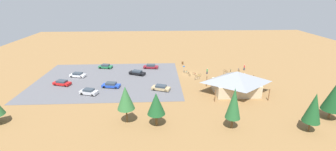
{
  "coord_description": "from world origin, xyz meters",
  "views": [
    {
      "loc": [
        10.01,
        64.73,
        23.32
      ],
      "look_at": [
        6.98,
        4.28,
        1.2
      ],
      "focal_mm": 24.75,
      "sensor_mm": 36.0,
      "label": 1
    }
  ],
  "objects_px": {
    "bicycle_yellow_back_row": "(199,75)",
    "bicycle_green_trailside": "(231,71)",
    "bicycle_purple_lone_west": "(226,75)",
    "visitor_crossing_yard": "(244,67)",
    "trash_bin": "(183,63)",
    "pine_center": "(314,108)",
    "bicycle_red_near_sign": "(195,74)",
    "car_green_back_corner": "(106,66)",
    "bicycle_silver_mid_cluster": "(226,73)",
    "car_white_aisle_side": "(78,75)",
    "bicycle_teal_yard_left": "(186,72)",
    "lot_sign": "(184,68)",
    "bicycle_orange_near_porch": "(225,71)",
    "car_red_front_row": "(62,83)",
    "visitor_by_pavilion": "(207,71)",
    "car_maroon_second_row": "(151,66)",
    "pine_midwest": "(156,104)",
    "bicycle_white_by_bin": "(197,78)",
    "car_silver_inner_stall": "(89,92)",
    "visitor_at_bikes": "(244,75)",
    "bicycle_black_edge_north": "(189,74)",
    "pine_far_east": "(126,98)",
    "bike_pavilion": "(236,81)",
    "car_black_near_entry": "(137,73)",
    "car_blue_far_end": "(111,85)",
    "car_tan_end_stall": "(161,88)",
    "pine_far_west": "(334,96)"
  },
  "relations": [
    {
      "from": "bicycle_yellow_back_row",
      "to": "bicycle_green_trailside",
      "type": "bearing_deg",
      "value": -159.68
    },
    {
      "from": "bicycle_purple_lone_west",
      "to": "visitor_crossing_yard",
      "type": "height_order",
      "value": "visitor_crossing_yard"
    },
    {
      "from": "trash_bin",
      "to": "pine_center",
      "type": "relative_size",
      "value": 0.12
    },
    {
      "from": "bicycle_red_near_sign",
      "to": "car_green_back_corner",
      "type": "height_order",
      "value": "car_green_back_corner"
    },
    {
      "from": "bicycle_silver_mid_cluster",
      "to": "car_white_aisle_side",
      "type": "bearing_deg",
      "value": 0.31
    },
    {
      "from": "bicycle_teal_yard_left",
      "to": "lot_sign",
      "type": "bearing_deg",
      "value": -56.67
    },
    {
      "from": "bicycle_orange_near_porch",
      "to": "trash_bin",
      "type": "bearing_deg",
      "value": -35.82
    },
    {
      "from": "car_red_front_row",
      "to": "visitor_by_pavilion",
      "type": "relative_size",
      "value": 2.79
    },
    {
      "from": "bicycle_red_near_sign",
      "to": "lot_sign",
      "type": "bearing_deg",
      "value": -43.68
    },
    {
      "from": "car_maroon_second_row",
      "to": "car_red_front_row",
      "type": "xyz_separation_m",
      "value": [
        23.04,
        12.87,
        -0.01
      ]
    },
    {
      "from": "pine_midwest",
      "to": "bicycle_white_by_bin",
      "type": "distance_m",
      "value": 25.94
    },
    {
      "from": "car_silver_inner_stall",
      "to": "visitor_at_bikes",
      "type": "relative_size",
      "value": 2.59
    },
    {
      "from": "bicycle_black_edge_north",
      "to": "visitor_by_pavilion",
      "type": "relative_size",
      "value": 0.97
    },
    {
      "from": "pine_far_east",
      "to": "bicycle_white_by_bin",
      "type": "relative_size",
      "value": 4.62
    },
    {
      "from": "bicycle_orange_near_porch",
      "to": "bicycle_teal_yard_left",
      "type": "bearing_deg",
      "value": 1.88
    },
    {
      "from": "bicycle_black_edge_north",
      "to": "bicycle_silver_mid_cluster",
      "type": "distance_m",
      "value": 11.25
    },
    {
      "from": "bicycle_green_trailside",
      "to": "car_red_front_row",
      "type": "xyz_separation_m",
      "value": [
        47.55,
        8.54,
        0.36
      ]
    },
    {
      "from": "visitor_crossing_yard",
      "to": "pine_far_east",
      "type": "bearing_deg",
      "value": 41.29
    },
    {
      "from": "visitor_by_pavilion",
      "to": "bicycle_red_near_sign",
      "type": "bearing_deg",
      "value": 12.96
    },
    {
      "from": "bike_pavilion",
      "to": "car_black_near_entry",
      "type": "distance_m",
      "value": 28.58
    },
    {
      "from": "car_blue_far_end",
      "to": "car_red_front_row",
      "type": "relative_size",
      "value": 0.98
    },
    {
      "from": "lot_sign",
      "to": "bicycle_black_edge_north",
      "type": "xyz_separation_m",
      "value": [
        -1.27,
        2.99,
        -1.02
      ]
    },
    {
      "from": "lot_sign",
      "to": "pine_center",
      "type": "bearing_deg",
      "value": 119.7
    },
    {
      "from": "bicycle_purple_lone_west",
      "to": "car_silver_inner_stall",
      "type": "height_order",
      "value": "car_silver_inner_stall"
    },
    {
      "from": "bicycle_red_near_sign",
      "to": "bicycle_yellow_back_row",
      "type": "xyz_separation_m",
      "value": [
        -1.1,
        1.26,
        -0.02
      ]
    },
    {
      "from": "bicycle_red_near_sign",
      "to": "car_black_near_entry",
      "type": "distance_m",
      "value": 16.91
    },
    {
      "from": "bicycle_white_by_bin",
      "to": "car_white_aisle_side",
      "type": "bearing_deg",
      "value": -6.17
    },
    {
      "from": "bicycle_purple_lone_west",
      "to": "visitor_crossing_yard",
      "type": "distance_m",
      "value": 8.8
    },
    {
      "from": "bicycle_teal_yard_left",
      "to": "car_tan_end_stall",
      "type": "relative_size",
      "value": 0.3
    },
    {
      "from": "car_red_front_row",
      "to": "visitor_at_bikes",
      "type": "bearing_deg",
      "value": -177.09
    },
    {
      "from": "bicycle_purple_lone_west",
      "to": "pine_center",
      "type": "bearing_deg",
      "value": 102.85
    },
    {
      "from": "pine_far_west",
      "to": "car_green_back_corner",
      "type": "height_order",
      "value": "pine_far_west"
    },
    {
      "from": "pine_center",
      "to": "car_silver_inner_stall",
      "type": "height_order",
      "value": "pine_center"
    },
    {
      "from": "car_blue_far_end",
      "to": "car_red_front_row",
      "type": "xyz_separation_m",
      "value": [
        13.15,
        -2.17,
        -0.0
      ]
    },
    {
      "from": "pine_far_west",
      "to": "car_red_front_row",
      "type": "xyz_separation_m",
      "value": [
        58.15,
        -19.82,
        -4.04
      ]
    },
    {
      "from": "pine_far_west",
      "to": "visitor_by_pavilion",
      "type": "bearing_deg",
      "value": -55.57
    },
    {
      "from": "lot_sign",
      "to": "bicycle_red_near_sign",
      "type": "relative_size",
      "value": 1.34
    },
    {
      "from": "bicycle_yellow_back_row",
      "to": "bicycle_orange_near_porch",
      "type": "xyz_separation_m",
      "value": [
        -8.75,
        -3.53,
        0.0
      ]
    },
    {
      "from": "pine_midwest",
      "to": "car_black_near_entry",
      "type": "height_order",
      "value": "pine_midwest"
    },
    {
      "from": "pine_far_east",
      "to": "car_green_back_corner",
      "type": "height_order",
      "value": "pine_far_east"
    },
    {
      "from": "bicycle_yellow_back_row",
      "to": "car_red_front_row",
      "type": "xyz_separation_m",
      "value": [
        37.09,
        4.66,
        0.34
      ]
    },
    {
      "from": "bike_pavilion",
      "to": "car_tan_end_stall",
      "type": "xyz_separation_m",
      "value": [
        18.02,
        -2.44,
        -2.38
      ]
    },
    {
      "from": "bicycle_white_by_bin",
      "to": "car_green_back_corner",
      "type": "bearing_deg",
      "value": -22.39
    },
    {
      "from": "lot_sign",
      "to": "bicycle_orange_near_porch",
      "type": "bearing_deg",
      "value": 177.75
    },
    {
      "from": "bike_pavilion",
      "to": "car_black_near_entry",
      "type": "bearing_deg",
      "value": -29.6
    },
    {
      "from": "bicycle_black_edge_north",
      "to": "bicycle_white_by_bin",
      "type": "relative_size",
      "value": 1.07
    },
    {
      "from": "bicycle_silver_mid_cluster",
      "to": "car_black_near_entry",
      "type": "xyz_separation_m",
      "value": [
        26.46,
        -0.76,
        0.35
      ]
    },
    {
      "from": "car_blue_far_end",
      "to": "visitor_at_bikes",
      "type": "xyz_separation_m",
      "value": [
        -36.46,
        -4.7,
        0.21
      ]
    },
    {
      "from": "pine_center",
      "to": "car_blue_far_end",
      "type": "distance_m",
      "value": 44.26
    },
    {
      "from": "car_green_back_corner",
      "to": "visitor_at_bikes",
      "type": "relative_size",
      "value": 2.55
    }
  ]
}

